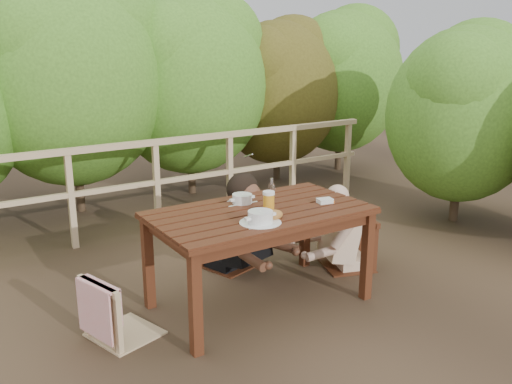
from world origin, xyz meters
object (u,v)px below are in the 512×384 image
butter_tub (325,202)px  soup_far (242,200)px  bread_roll (274,215)px  chair_far (230,223)px  beer_glass (269,203)px  diner_right (352,199)px  soup_near (260,218)px  table (259,258)px  woman (228,194)px  chair_right (348,221)px  bottle (272,192)px  chair_left (121,278)px

butter_tub → soup_far: bearing=159.1°
bread_roll → butter_tub: 0.56m
chair_far → beer_glass: beer_glass is taller
diner_right → soup_near: bearing=127.5°
table → soup_far: 0.48m
woman → soup_near: (-0.33, -1.02, 0.12)m
table → soup_near: 0.52m
chair_far → soup_far: (-0.19, -0.53, 0.38)m
chair_far → table: bearing=-119.6°
chair_far → bread_roll: 1.06m
chair_right → soup_far: chair_right is taller
woman → bread_roll: woman is taller
soup_far → butter_tub: 0.65m
bottle → chair_left: bearing=178.1°
diner_right → soup_far: diner_right is taller
butter_tub → chair_left: bearing=-176.7°
bread_roll → woman: bearing=79.3°
soup_far → bread_roll: bearing=-89.9°
woman → bread_roll: 1.02m
woman → soup_far: size_ratio=5.21×
chair_left → chair_right: 2.14m
soup_far → butter_tub: (0.55, -0.35, -0.02)m
table → soup_far: (-0.02, 0.22, 0.42)m
woman → bread_roll: (-0.19, -1.00, 0.11)m
beer_glass → butter_tub: bearing=-6.3°
soup_near → beer_glass: (0.19, 0.18, 0.04)m
chair_far → butter_tub: chair_far is taller
diner_right → bottle: bearing=115.5°
table → diner_right: size_ratio=1.28×
butter_tub → bread_roll: bearing=-158.5°
woman → diner_right: 1.11m
woman → soup_far: 0.59m
butter_tub → beer_glass: bearing=-174.5°
beer_glass → chair_far: bearing=80.5°
soup_near → butter_tub: soup_near is taller
soup_far → woman: bearing=71.1°
woman → diner_right: (0.93, -0.60, -0.05)m
chair_right → chair_left: bearing=-69.3°
chair_left → soup_far: chair_left is taller
table → chair_right: size_ratio=1.86×
bread_roll → beer_glass: (0.05, 0.15, 0.05)m
chair_left → soup_far: bearing=-100.3°
table → butter_tub: butter_tub is taller
bread_roll → chair_right: bearing=20.0°
chair_right → woman: (-0.90, 0.60, 0.25)m
soup_near → table: bearing=57.8°
chair_right → diner_right: diner_right is taller
soup_near → beer_glass: beer_glass is taller
chair_left → bread_roll: (1.05, -0.33, 0.36)m
chair_right → woman: size_ratio=0.64×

